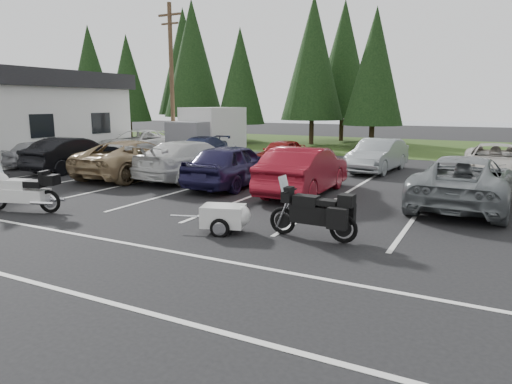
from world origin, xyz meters
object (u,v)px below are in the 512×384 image
object	(u,v)px
box_truck	(205,132)
car_near_0	(41,153)
car_near_5	(304,170)
adventure_motorcycle	(312,208)
utility_pole	(172,77)
car_far_3	(378,155)
car_near_3	(193,160)
car_near_4	(233,165)
car_far_0	(138,143)
car_near_1	(74,154)
car_far_4	(495,162)
car_far_1	(199,150)
touring_motorcycle	(22,187)
cargo_trailer	(223,219)
car_near_6	(464,181)
car_near_2	(136,158)
car_far_2	(281,153)

from	to	relation	value
box_truck	car_near_0	bearing A→B (deg)	-120.39
car_near_5	adventure_motorcycle	world-z (taller)	car_near_5
box_truck	adventure_motorcycle	distance (m)	18.27
utility_pole	car_far_3	xyz separation A→B (m)	(12.96, -1.57, -3.94)
car_near_3	car_near_4	world-z (taller)	car_near_4
car_far_3	car_far_0	bearing A→B (deg)	-172.39
car_near_1	car_near_5	bearing A→B (deg)	177.09
car_near_0	car_far_3	xyz separation A→B (m)	(15.63, 5.88, 0.08)
car_near_1	adventure_motorcycle	distance (m)	14.82
car_near_3	utility_pole	bearing A→B (deg)	-42.66
adventure_motorcycle	car_far_4	bearing A→B (deg)	73.45
car_near_3	car_far_1	size ratio (longest dim) A/B	1.19
touring_motorcycle	cargo_trailer	size ratio (longest dim) A/B	1.79
car_near_1	cargo_trailer	distance (m)	13.11
car_far_0	touring_motorcycle	world-z (taller)	car_far_0
car_near_6	touring_motorcycle	size ratio (longest dim) A/B	2.12
utility_pole	car_near_4	world-z (taller)	utility_pole
car_near_3	car_far_3	distance (m)	8.59
box_truck	car_far_1	world-z (taller)	box_truck
utility_pole	box_truck	xyz separation A→B (m)	(2.00, 0.50, -3.25)
car_near_6	cargo_trailer	distance (m)	7.68
car_far_0	car_near_5	bearing A→B (deg)	-24.63
car_near_5	car_near_0	bearing A→B (deg)	-4.43
car_near_4	car_far_4	world-z (taller)	car_near_4
car_near_4	car_far_4	size ratio (longest dim) A/B	0.92
cargo_trailer	car_near_4	bearing A→B (deg)	100.66
car_near_5	car_far_4	size ratio (longest dim) A/B	0.95
car_far_1	adventure_motorcycle	bearing A→B (deg)	-51.62
car_far_3	car_near_0	bearing A→B (deg)	-153.41
car_near_2	car_near_5	size ratio (longest dim) A/B	1.13
car_far_2	car_far_4	xyz separation A→B (m)	(9.65, 0.27, 0.06)
adventure_motorcycle	car_near_4	bearing A→B (deg)	136.28
car_far_0	car_far_2	distance (m)	9.29
car_near_6	adventure_motorcycle	world-z (taller)	car_near_6
car_near_6	car_far_4	distance (m)	6.38
adventure_motorcycle	cargo_trailer	bearing A→B (deg)	-164.95
box_truck	car_near_4	bearing A→B (deg)	-50.97
utility_pole	car_far_0	distance (m)	4.52
car_near_0	touring_motorcycle	bearing A→B (deg)	142.40
touring_motorcycle	utility_pole	bearing A→B (deg)	94.99
car_near_1	car_far_1	bearing A→B (deg)	-122.21
car_near_1	car_far_0	bearing A→B (deg)	-78.30
car_far_2	adventure_motorcycle	size ratio (longest dim) A/B	1.64
car_far_1	cargo_trailer	distance (m)	14.13
car_near_4	adventure_motorcycle	xyz separation A→B (m)	(5.11, -5.10, -0.10)
car_far_4	car_near_2	bearing A→B (deg)	-156.80
car_near_4	car_near_6	xyz separation A→B (m)	(8.01, 0.21, -0.04)
car_near_5	adventure_motorcycle	xyz separation A→B (m)	(2.15, -4.97, -0.10)
car_far_3	car_near_5	bearing A→B (deg)	-92.93
car_near_1	car_far_4	world-z (taller)	car_near_1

